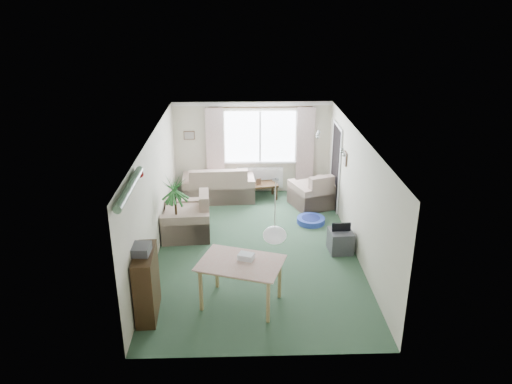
{
  "coord_description": "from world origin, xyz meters",
  "views": [
    {
      "loc": [
        -0.31,
        -9.08,
        4.9
      ],
      "look_at": [
        0.0,
        0.3,
        1.15
      ],
      "focal_mm": 35.0,
      "sensor_mm": 36.0,
      "label": 1
    }
  ],
  "objects_px": {
    "dining_table": "(241,284)",
    "pet_bed": "(311,220)",
    "sofa": "(218,182)",
    "bookshelf": "(147,284)",
    "coffee_table": "(260,191)",
    "armchair_corner": "(314,189)",
    "armchair_left": "(186,214)",
    "houseplant": "(176,210)",
    "tv_cube": "(340,241)"
  },
  "relations": [
    {
      "from": "pet_bed",
      "to": "tv_cube",
      "type": "bearing_deg",
      "value": -73.03
    },
    {
      "from": "bookshelf",
      "to": "pet_bed",
      "type": "height_order",
      "value": "bookshelf"
    },
    {
      "from": "sofa",
      "to": "dining_table",
      "type": "xyz_separation_m",
      "value": [
        0.55,
        -4.67,
        -0.06
      ]
    },
    {
      "from": "dining_table",
      "to": "pet_bed",
      "type": "xyz_separation_m",
      "value": [
        1.61,
        3.14,
        -0.33
      ]
    },
    {
      "from": "bookshelf",
      "to": "houseplant",
      "type": "xyz_separation_m",
      "value": [
        0.19,
        2.51,
        0.18
      ]
    },
    {
      "from": "sofa",
      "to": "bookshelf",
      "type": "distance_m",
      "value": 4.99
    },
    {
      "from": "armchair_left",
      "to": "coffee_table",
      "type": "xyz_separation_m",
      "value": [
        1.67,
        2.02,
        -0.28
      ]
    },
    {
      "from": "armchair_left",
      "to": "houseplant",
      "type": "height_order",
      "value": "houseplant"
    },
    {
      "from": "coffee_table",
      "to": "armchair_corner",
      "type": "bearing_deg",
      "value": -21.49
    },
    {
      "from": "armchair_left",
      "to": "dining_table",
      "type": "xyz_separation_m",
      "value": [
        1.18,
        -2.65,
        -0.09
      ]
    },
    {
      "from": "bookshelf",
      "to": "dining_table",
      "type": "relative_size",
      "value": 0.9
    },
    {
      "from": "armchair_left",
      "to": "tv_cube",
      "type": "bearing_deg",
      "value": 71.24
    },
    {
      "from": "armchair_left",
      "to": "dining_table",
      "type": "bearing_deg",
      "value": 20.22
    },
    {
      "from": "armchair_corner",
      "to": "sofa",
      "type": "bearing_deg",
      "value": -33.31
    },
    {
      "from": "bookshelf",
      "to": "sofa",
      "type": "bearing_deg",
      "value": 76.11
    },
    {
      "from": "sofa",
      "to": "armchair_corner",
      "type": "relative_size",
      "value": 1.82
    },
    {
      "from": "sofa",
      "to": "coffee_table",
      "type": "xyz_separation_m",
      "value": [
        1.05,
        0.0,
        -0.25
      ]
    },
    {
      "from": "armchair_left",
      "to": "houseplant",
      "type": "xyz_separation_m",
      "value": [
        -0.15,
        -0.37,
        0.26
      ]
    },
    {
      "from": "tv_cube",
      "to": "pet_bed",
      "type": "bearing_deg",
      "value": 103.41
    },
    {
      "from": "houseplant",
      "to": "bookshelf",
      "type": "bearing_deg",
      "value": -94.33
    },
    {
      "from": "bookshelf",
      "to": "houseplant",
      "type": "bearing_deg",
      "value": 82.96
    },
    {
      "from": "sofa",
      "to": "bookshelf",
      "type": "relative_size",
      "value": 1.59
    },
    {
      "from": "armchair_corner",
      "to": "tv_cube",
      "type": "relative_size",
      "value": 1.96
    },
    {
      "from": "sofa",
      "to": "tv_cube",
      "type": "height_order",
      "value": "sofa"
    },
    {
      "from": "armchair_left",
      "to": "bookshelf",
      "type": "relative_size",
      "value": 0.95
    },
    {
      "from": "coffee_table",
      "to": "dining_table",
      "type": "relative_size",
      "value": 0.71
    },
    {
      "from": "houseplant",
      "to": "dining_table",
      "type": "height_order",
      "value": "houseplant"
    },
    {
      "from": "armchair_corner",
      "to": "armchair_left",
      "type": "relative_size",
      "value": 0.92
    },
    {
      "from": "bookshelf",
      "to": "coffee_table",
      "type": "bearing_deg",
      "value": 64.94
    },
    {
      "from": "sofa",
      "to": "armchair_left",
      "type": "bearing_deg",
      "value": 69.52
    },
    {
      "from": "sofa",
      "to": "houseplant",
      "type": "xyz_separation_m",
      "value": [
        -0.78,
        -2.39,
        0.29
      ]
    },
    {
      "from": "armchair_corner",
      "to": "dining_table",
      "type": "relative_size",
      "value": 0.79
    },
    {
      "from": "dining_table",
      "to": "coffee_table",
      "type": "bearing_deg",
      "value": 83.93
    },
    {
      "from": "sofa",
      "to": "pet_bed",
      "type": "height_order",
      "value": "sofa"
    },
    {
      "from": "bookshelf",
      "to": "dining_table",
      "type": "height_order",
      "value": "bookshelf"
    },
    {
      "from": "sofa",
      "to": "houseplant",
      "type": "height_order",
      "value": "houseplant"
    },
    {
      "from": "sofa",
      "to": "bookshelf",
      "type": "xyz_separation_m",
      "value": [
        -0.97,
        -4.9,
        0.12
      ]
    },
    {
      "from": "dining_table",
      "to": "pet_bed",
      "type": "distance_m",
      "value": 3.55
    },
    {
      "from": "tv_cube",
      "to": "coffee_table",
      "type": "bearing_deg",
      "value": 114.39
    },
    {
      "from": "bookshelf",
      "to": "pet_bed",
      "type": "relative_size",
      "value": 1.77
    },
    {
      "from": "sofa",
      "to": "armchair_left",
      "type": "relative_size",
      "value": 1.68
    },
    {
      "from": "armchair_left",
      "to": "pet_bed",
      "type": "bearing_deg",
      "value": 96.3
    },
    {
      "from": "armchair_left",
      "to": "coffee_table",
      "type": "distance_m",
      "value": 2.64
    },
    {
      "from": "sofa",
      "to": "bookshelf",
      "type": "height_order",
      "value": "bookshelf"
    },
    {
      "from": "houseplant",
      "to": "tv_cube",
      "type": "distance_m",
      "value": 3.42
    },
    {
      "from": "armchair_corner",
      "to": "bookshelf",
      "type": "height_order",
      "value": "bookshelf"
    },
    {
      "from": "sofa",
      "to": "dining_table",
      "type": "bearing_deg",
      "value": 93.52
    },
    {
      "from": "sofa",
      "to": "armchair_left",
      "type": "xyz_separation_m",
      "value": [
        -0.63,
        -2.02,
        0.03
      ]
    },
    {
      "from": "coffee_table",
      "to": "pet_bed",
      "type": "height_order",
      "value": "coffee_table"
    },
    {
      "from": "coffee_table",
      "to": "armchair_left",
      "type": "bearing_deg",
      "value": -129.66
    }
  ]
}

